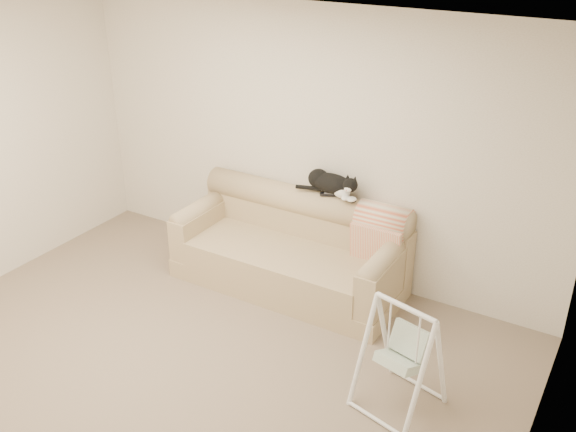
% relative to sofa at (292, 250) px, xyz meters
% --- Properties ---
extents(ground_plane, '(5.00, 5.00, 0.00)m').
position_rel_sofa_xyz_m(ground_plane, '(-0.04, -1.62, -0.35)').
color(ground_plane, '#716152').
rests_on(ground_plane, ground).
extents(room_shell, '(5.04, 4.04, 2.60)m').
position_rel_sofa_xyz_m(room_shell, '(-0.04, -1.62, 1.18)').
color(room_shell, beige).
rests_on(room_shell, ground).
extents(sofa, '(2.20, 0.93, 0.90)m').
position_rel_sofa_xyz_m(sofa, '(0.00, 0.00, 0.00)').
color(sofa, tan).
rests_on(sofa, ground).
extents(remote_a, '(0.19, 0.11, 0.03)m').
position_rel_sofa_xyz_m(remote_a, '(0.27, 0.23, 0.56)').
color(remote_a, black).
rests_on(remote_a, sofa).
extents(remote_b, '(0.18, 0.10, 0.02)m').
position_rel_sofa_xyz_m(remote_b, '(0.45, 0.23, 0.56)').
color(remote_b, black).
rests_on(remote_b, sofa).
extents(tuxedo_cat, '(0.63, 0.26, 0.25)m').
position_rel_sofa_xyz_m(tuxedo_cat, '(0.28, 0.25, 0.66)').
color(tuxedo_cat, black).
rests_on(tuxedo_cat, sofa).
extents(throw_blanket, '(0.48, 0.38, 0.58)m').
position_rel_sofa_xyz_m(throw_blanket, '(0.82, 0.23, 0.37)').
color(throw_blanket, '#DA6A46').
rests_on(throw_blanket, sofa).
extents(baby_swing, '(0.65, 0.67, 0.87)m').
position_rel_sofa_xyz_m(baby_swing, '(1.54, -1.07, 0.08)').
color(baby_swing, white).
rests_on(baby_swing, ground).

